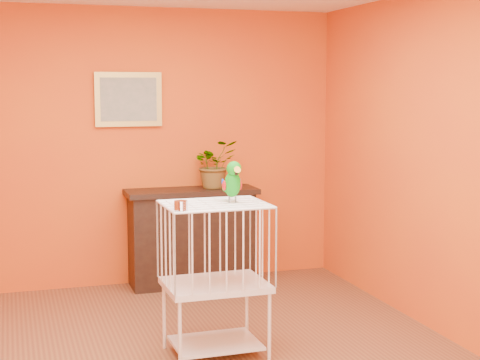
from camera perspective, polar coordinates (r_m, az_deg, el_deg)
name	(u,v)px	position (r m, az deg, el deg)	size (l,w,h in m)	color
room_shell	(183,131)	(4.73, -4.41, 3.81)	(4.50, 4.50, 4.50)	#C53D12
console_cabinet	(192,237)	(6.97, -3.77, -4.42)	(1.23, 0.44, 0.91)	black
potted_plant	(215,170)	(6.91, -1.96, 0.81)	(0.41, 0.46, 0.36)	#26722D
framed_picture	(128,99)	(6.90, -8.65, 6.20)	(0.62, 0.04, 0.50)	gold
birdcage	(215,277)	(5.13, -1.93, -7.54)	(0.70, 0.54, 1.07)	white
feed_cup	(181,206)	(4.73, -4.61, -1.99)	(0.09, 0.09, 0.06)	silver
parrot	(233,181)	(5.06, -0.58, -0.08)	(0.14, 0.26, 0.29)	#59544C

